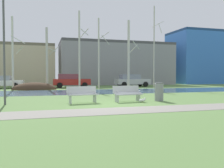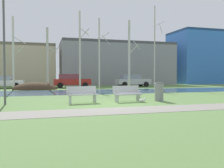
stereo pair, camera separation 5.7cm
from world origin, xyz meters
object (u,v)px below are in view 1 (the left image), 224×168
at_px(trash_bin, 159,92).
at_px(parked_hatch_third_silver, 132,80).
at_px(seagull, 143,100).
at_px(bench_left, 82,94).
at_px(bench_right, 127,93).
at_px(parked_van_nearest_white, 1,82).
at_px(streetlamp, 4,30).
at_px(parked_sedan_second_red, 71,81).

relative_size(trash_bin, parked_hatch_third_silver, 0.24).
bearing_deg(seagull, bench_left, 168.44).
height_order(bench_right, parked_hatch_third_silver, parked_hatch_third_silver).
relative_size(bench_right, parked_van_nearest_white, 0.37).
height_order(parked_van_nearest_white, parked_hatch_third_silver, parked_hatch_third_silver).
relative_size(trash_bin, streetlamp, 0.19).
distance_m(bench_right, trash_bin, 1.83).
bearing_deg(bench_left, seagull, -11.56).
xyz_separation_m(bench_left, bench_right, (2.49, 0.00, 0.00)).
height_order(parked_van_nearest_white, parked_sedan_second_red, parked_sedan_second_red).
bearing_deg(parked_hatch_third_silver, bench_left, -118.91).
xyz_separation_m(streetlamp, parked_van_nearest_white, (-2.75, 15.78, -2.91)).
bearing_deg(streetlamp, parked_van_nearest_white, 99.89).
relative_size(bench_right, seagull, 4.04).
bearing_deg(trash_bin, bench_left, 177.41).
distance_m(bench_right, parked_van_nearest_white, 18.52).
bearing_deg(parked_hatch_third_silver, trash_bin, -105.47).
bearing_deg(parked_van_nearest_white, seagull, -60.16).
bearing_deg(bench_right, parked_hatch_third_silver, 68.43).
height_order(trash_bin, seagull, trash_bin).
relative_size(parked_van_nearest_white, parked_sedan_second_red, 1.05).
xyz_separation_m(seagull, parked_sedan_second_red, (-2.05, 16.30, 0.70)).
xyz_separation_m(seagull, parked_van_nearest_white, (-9.65, 16.81, 0.62)).
xyz_separation_m(seagull, streetlamp, (-6.89, 1.03, 3.53)).
xyz_separation_m(trash_bin, parked_van_nearest_white, (-10.84, 16.37, 0.22)).
bearing_deg(seagull, parked_sedan_second_red, 97.15).
relative_size(seagull, parked_sedan_second_red, 0.10).
height_order(streetlamp, parked_sedan_second_red, streetlamp).
bearing_deg(streetlamp, bench_right, -3.59).
xyz_separation_m(bench_right, parked_hatch_third_silver, (6.26, 15.84, 0.34)).
bearing_deg(trash_bin, parked_van_nearest_white, 123.51).
bearing_deg(parked_sedan_second_red, bench_left, -93.91).
relative_size(bench_left, seagull, 4.04).
xyz_separation_m(bench_left, parked_van_nearest_white, (-6.53, 16.18, 0.28)).
relative_size(trash_bin, seagull, 2.50).
height_order(bench_right, seagull, bench_right).
relative_size(bench_right, parked_hatch_third_silver, 0.39).
bearing_deg(bench_left, trash_bin, -2.59).
distance_m(parked_van_nearest_white, parked_sedan_second_red, 7.62).
xyz_separation_m(bench_left, trash_bin, (4.31, -0.19, 0.06)).
height_order(trash_bin, parked_hatch_third_silver, parked_hatch_third_silver).
bearing_deg(seagull, streetlamp, 171.50).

